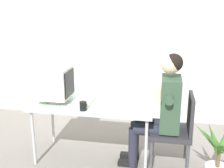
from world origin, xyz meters
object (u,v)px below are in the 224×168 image
Objects in this scene: crt_monitor at (55,83)px; desk_mug at (83,106)px; keyboard at (85,101)px; potted_plant at (218,159)px; desk at (94,106)px; office_chair at (177,127)px; person_seated at (162,106)px.

crt_monitor is 4.13× the size of desk_mug.
keyboard reaches higher than potted_plant.
desk is 0.12m from keyboard.
crt_monitor is 2.06m from potted_plant.
office_chair is 1.26× the size of potted_plant.
crt_monitor is at bearing 179.48° from office_chair.
potted_plant is at bearing -11.65° from keyboard.
desk is 1.03m from office_chair.
person_seated is (0.83, -0.04, 0.08)m from desk.
person_seated is at bearing -2.89° from desk.
keyboard is at bearing 178.91° from office_chair.
office_chair is 0.66× the size of person_seated.
desk is at bearing 177.63° from office_chair.
person_seated is at bearing 14.21° from desk_mug.
desk_mug reaches higher than potted_plant.
crt_monitor reaches higher than desk.
crt_monitor is 0.59× the size of potted_plant.
desk_mug is at bearing -78.86° from keyboard.
person_seated is (1.31, -0.01, -0.21)m from crt_monitor.
desk_mug is (0.05, -0.25, 0.04)m from keyboard.
crt_monitor reaches higher than office_chair.
desk is 1.06× the size of person_seated.
crt_monitor reaches higher than keyboard.
keyboard is 0.59× the size of potted_plant.
crt_monitor is 0.31× the size of person_seated.
desk_mug is at bearing 177.15° from potted_plant.
crt_monitor is 0.43m from keyboard.
office_chair is (1.02, -0.04, -0.18)m from desk.
person_seated is 13.47× the size of desk_mug.
crt_monitor is 0.52m from desk_mug.
person_seated reaches higher than desk_mug.
desk is 3.46× the size of crt_monitor.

